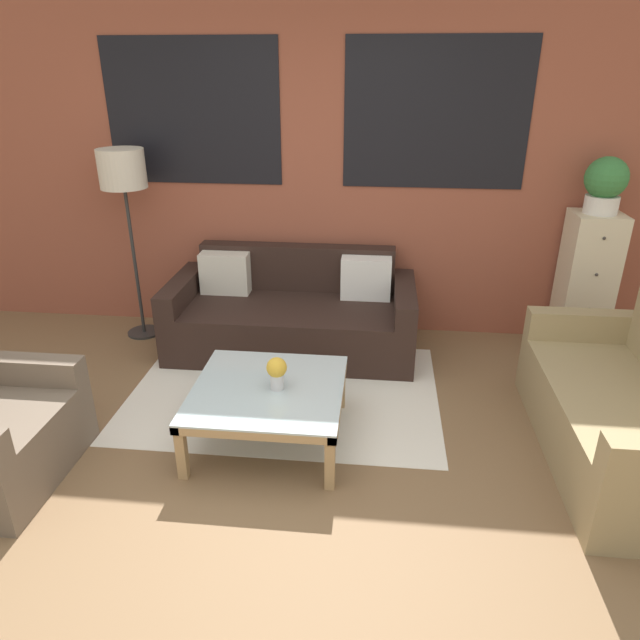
% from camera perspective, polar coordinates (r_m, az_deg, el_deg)
% --- Properties ---
extents(ground_plane, '(16.00, 16.00, 0.00)m').
position_cam_1_polar(ground_plane, '(3.15, -6.10, -18.78)').
color(ground_plane, brown).
extents(wall_back_brick, '(8.40, 0.09, 2.80)m').
position_cam_1_polar(wall_back_brick, '(4.78, -0.72, 15.29)').
color(wall_back_brick, brown).
rests_on(wall_back_brick, ground_plane).
extents(rug, '(2.17, 1.54, 0.00)m').
position_cam_1_polar(rug, '(4.13, -3.55, -7.10)').
color(rug, silver).
rests_on(rug, ground_plane).
extents(couch_dark, '(1.94, 0.88, 0.78)m').
position_cam_1_polar(couch_dark, '(4.64, -2.75, 0.44)').
color(couch_dark, black).
rests_on(couch_dark, ground_plane).
extents(settee_vintage, '(0.80, 1.62, 0.92)m').
position_cam_1_polar(settee_vintage, '(3.77, 28.79, -8.18)').
color(settee_vintage, '#99845B').
rests_on(settee_vintage, ground_plane).
extents(coffee_table, '(0.90, 0.90, 0.37)m').
position_cam_1_polar(coffee_table, '(3.49, -5.21, -7.46)').
color(coffee_table, silver).
rests_on(coffee_table, ground_plane).
extents(floor_lamp, '(0.36, 0.36, 1.56)m').
position_cam_1_polar(floor_lamp, '(4.82, -19.09, 13.29)').
color(floor_lamp, '#2D2D2D').
rests_on(floor_lamp, ground_plane).
extents(drawer_cabinet, '(0.37, 0.38, 1.13)m').
position_cam_1_polar(drawer_cabinet, '(4.97, 24.99, 3.31)').
color(drawer_cabinet, beige).
rests_on(drawer_cabinet, ground_plane).
extents(potted_plant, '(0.31, 0.31, 0.42)m').
position_cam_1_polar(potted_plant, '(4.78, 26.64, 12.10)').
color(potted_plant, silver).
rests_on(potted_plant, drawer_cabinet).
extents(flower_vase, '(0.12, 0.12, 0.20)m').
position_cam_1_polar(flower_vase, '(3.39, -4.35, -5.13)').
color(flower_vase, silver).
rests_on(flower_vase, coffee_table).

